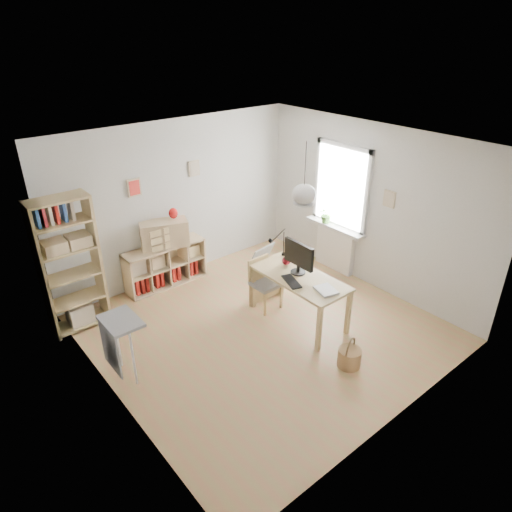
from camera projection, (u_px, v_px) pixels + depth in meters
ground at (264, 328)px, 6.73m from camera, size 4.50×4.50×0.00m
room_shell at (304, 194)px, 6.02m from camera, size 4.50×4.50×4.50m
window_unit at (342, 187)px, 7.69m from camera, size 0.07×1.16×1.46m
radiator at (335, 248)px, 8.19m from camera, size 0.10×0.80×0.80m
windowsill at (335, 227)px, 7.97m from camera, size 0.22×1.20×0.06m
desk at (299, 282)px, 6.64m from camera, size 0.70×1.50×0.75m
cube_shelf at (164, 268)px, 7.75m from camera, size 1.40×0.38×0.72m
tall_bookshelf at (68, 260)px, 6.31m from camera, size 0.80×0.38×2.00m
side_table at (117, 334)px, 5.51m from camera, size 0.40×0.55×0.85m
chair at (263, 280)px, 7.06m from camera, size 0.41×0.41×0.82m
wicker_basket at (349, 357)px, 5.94m from camera, size 0.31×0.31×0.42m
storage_chest at (274, 269)px, 7.97m from camera, size 0.60×0.66×0.55m
monitor at (299, 256)px, 6.56m from camera, size 0.22×0.55×0.48m
keyboard at (291, 282)px, 6.44m from camera, size 0.27×0.43×0.02m
task_lamp at (277, 243)px, 6.91m from camera, size 0.40×0.15×0.43m
yarn_ball at (286, 261)px, 6.89m from camera, size 0.13×0.13×0.13m
paper_tray at (326, 290)px, 6.22m from camera, size 0.31×0.35×0.03m
drawer_chest at (164, 234)px, 7.46m from camera, size 0.84×0.60×0.44m
red_vase at (173, 213)px, 7.43m from camera, size 0.15×0.15×0.18m
potted_plant at (326, 214)px, 8.01m from camera, size 0.28×0.25×0.30m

